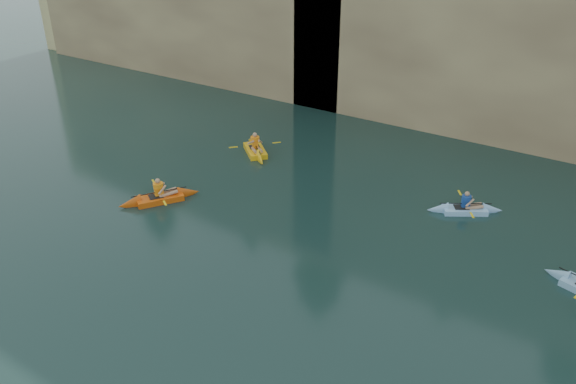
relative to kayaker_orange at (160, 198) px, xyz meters
The scene contains 6 objects.
cliff_slab_center 18.49m from the kayaker_orange, 56.31° to the left, with size 24.00×2.40×11.40m, color tan.
sea_cave_west 17.45m from the kayaker_orange, 126.05° to the left, with size 4.50×1.00×4.00m, color black.
sea_cave_center 14.60m from the kayaker_orange, 74.90° to the left, with size 3.50×1.00×3.20m, color black.
kayaker_orange is the anchor object (origin of this frame).
kayaker_yellow 6.19m from the kayaker_orange, 87.05° to the left, with size 2.96×2.71×1.33m.
kayaker_ltblue_mid 12.37m from the kayaker_orange, 29.35° to the left, with size 2.90×2.20×1.14m.
Camera 1 is at (7.93, -6.11, 11.04)m, focal length 35.00 mm.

